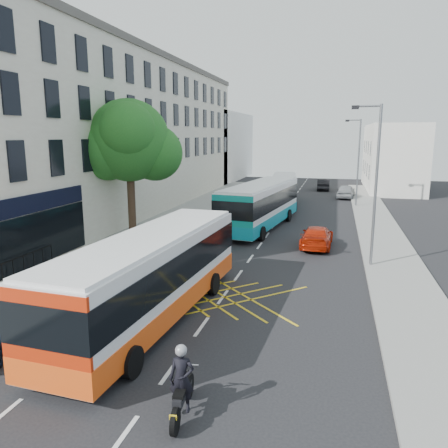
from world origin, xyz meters
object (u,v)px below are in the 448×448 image
Objects in this scene: motorbike at (182,382)px; distant_car_dark at (323,184)px; distant_car_silver at (346,191)px; street_tree at (129,141)px; parked_car_silver at (145,255)px; lamp_near at (374,178)px; lamp_far at (357,158)px; parked_car_blue at (9,322)px; red_hatchback at (317,237)px; bus_mid at (261,204)px; bus_far at (284,190)px; distant_car_grey at (277,186)px; bus_near at (152,275)px.

motorbike reaches higher than distant_car_dark.
distant_car_dark is (-2.60, 6.77, -0.05)m from distant_car_silver.
street_tree is 8.76m from parked_car_silver.
street_tree is at bearing 118.44° from parked_car_silver.
lamp_near is 1.00× the size of lamp_far.
red_hatchback is at bearing 63.26° from parked_car_blue.
lamp_near reaches higher than parked_car_silver.
lamp_near is at bearing 129.70° from red_hatchback.
distant_car_dark is at bearing -63.31° from distant_car_silver.
parked_car_silver is at bearing 38.83° from red_hatchback.
distant_car_silver is (11.06, 37.77, -0.02)m from parked_car_blue.
bus_mid is at bearing 34.96° from street_tree.
bus_mid is at bearing -45.77° from red_hatchback.
parked_car_blue is at bearing -104.61° from bus_far.
distant_car_silver is (7.97, -3.93, 0.07)m from distant_car_grey.
street_tree reaches higher than distant_car_silver.
bus_far is at bearing 95.91° from bus_mid.
distant_car_dark is at bearing 70.26° from bus_far.
distant_car_grey is 1.14× the size of distant_car_dark.
parked_car_silver is at bearing 120.15° from bus_near.
bus_mid is (7.64, 5.34, -4.56)m from street_tree.
parked_car_blue is 17.84m from red_hatchback.
red_hatchback is at bearing -79.18° from distant_car_grey.
street_tree is 32.35m from distant_car_dark.
lamp_near is 1.91× the size of distant_car_dark.
distant_car_silver is (2.05, 22.36, 0.10)m from red_hatchback.
street_tree is at bearing 113.28° from motorbike.
bus_mid reaches higher than motorbike.
lamp_near is 33.13m from distant_car_dark.
bus_far is 10.51m from distant_car_grey.
distant_car_silver is (5.96, 6.35, -0.75)m from bus_far.
parked_car_silver is (-4.12, -11.01, -1.11)m from bus_mid.
motorbike is 0.48× the size of distant_car_silver.
lamp_near is 12.19m from parked_car_silver.
lamp_near reaches higher than bus_far.
distant_car_dark is at bearing 95.82° from lamp_near.
distant_car_dark is (3.36, 13.12, -0.80)m from bus_far.
parked_car_silver is at bearing -166.39° from lamp_near.
bus_far is 16.50m from red_hatchback.
red_hatchback is 22.46m from distant_car_silver.
distant_car_dark is (3.73, 24.42, -1.04)m from bus_mid.
distant_car_grey is at bearing 77.44° from street_tree.
bus_far is 13.57m from distant_car_dark.
parked_car_blue is 1.18× the size of parked_car_silver.
bus_near is 2.61× the size of red_hatchback.
parked_car_blue is 1.06× the size of distant_car_dark.
distant_car_grey is (-2.01, 10.29, -0.83)m from bus_far.
bus_mid is 2.50× the size of distant_car_grey.
motorbike reaches higher than distant_car_silver.
lamp_far is 34.14m from parked_car_blue.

